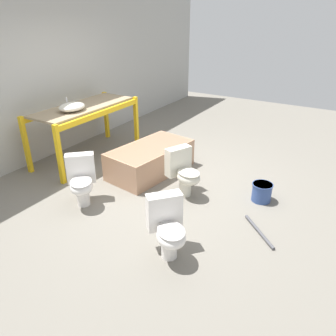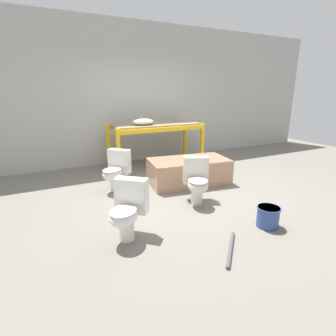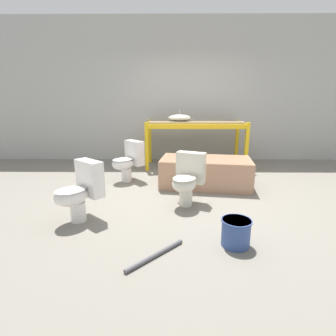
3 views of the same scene
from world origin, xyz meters
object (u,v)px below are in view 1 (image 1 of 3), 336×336
toilet_near (184,171)px  toilet_extra (81,180)px  bathtub_main (150,158)px  toilet_far (168,227)px  sink_basin (72,107)px  bucket_white (262,192)px

toilet_near → toilet_extra: bearing=155.3°
bathtub_main → toilet_far: 2.12m
toilet_near → toilet_far: same height
sink_basin → toilet_near: sink_basin is taller
toilet_extra → bucket_white: size_ratio=2.38×
toilet_extra → bucket_white: bearing=-10.1°
bathtub_main → toilet_near: toilet_near is taller
bathtub_main → bucket_white: size_ratio=5.25×
toilet_near → sink_basin: bearing=114.8°
bathtub_main → toilet_extra: size_ratio=2.21×
bathtub_main → toilet_far: (-1.64, -1.34, 0.11)m
sink_basin → toilet_near: size_ratio=0.67×
sink_basin → toilet_near: (0.04, -2.12, -0.67)m
bathtub_main → bucket_white: 1.90m
toilet_near → toilet_extra: (-0.97, 1.09, 0.00)m
sink_basin → toilet_far: 2.98m
sink_basin → toilet_extra: size_ratio=0.67×
bathtub_main → toilet_far: toilet_far is taller
bucket_white → bathtub_main: bearing=91.7°
toilet_near → bucket_white: bearing=-45.0°
sink_basin → toilet_far: bearing=-115.3°
sink_basin → bucket_white: 3.34m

